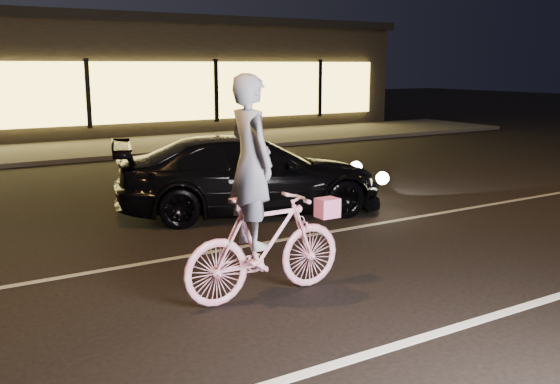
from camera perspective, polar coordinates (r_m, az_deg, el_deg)
ground at (r=7.96m, az=12.06°, el=-7.01°), size 90.00×90.00×0.00m
lane_stripe_near at (r=7.02m, az=20.62°, el=-10.03°), size 60.00×0.12×0.01m
lane_stripe_far at (r=9.43m, az=3.68°, el=-3.80°), size 60.00×0.10×0.01m
sidewalk at (r=19.31m, az=-15.51°, el=3.88°), size 30.00×4.00×0.12m
storefront at (r=24.95m, az=-19.69°, el=10.09°), size 25.40×8.42×4.20m
cyclist at (r=6.67m, az=-1.72°, el=-2.67°), size 1.92×0.66×2.42m
sedan at (r=10.65m, az=-2.71°, el=1.59°), size 4.88×3.08×1.32m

